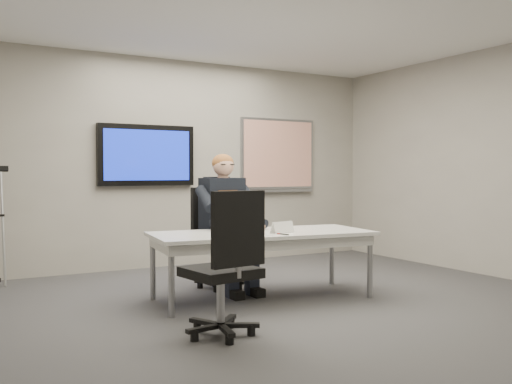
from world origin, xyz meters
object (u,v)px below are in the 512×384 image
conference_table (262,239)px  laptop (239,225)px  office_chair_near (224,292)px  office_chair_far (218,256)px  seated_person (230,236)px

conference_table → laptop: 0.31m
conference_table → laptop: laptop is taller
conference_table → office_chair_near: office_chair_near is taller
conference_table → office_chair_far: (-0.13, 0.75, -0.25)m
seated_person → conference_table: bearing=-81.0°
conference_table → office_chair_near: bearing=-125.2°
office_chair_near → office_chair_far: bearing=-122.3°
office_chair_far → laptop: office_chair_far is taller
office_chair_near → seated_person: size_ratio=0.77×
office_chair_far → office_chair_near: 1.94m
conference_table → office_chair_far: size_ratio=2.07×
conference_table → seated_person: seated_person is taller
office_chair_far → seated_person: 0.37m
office_chair_far → laptop: 0.63m
office_chair_far → seated_person: size_ratio=0.75×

